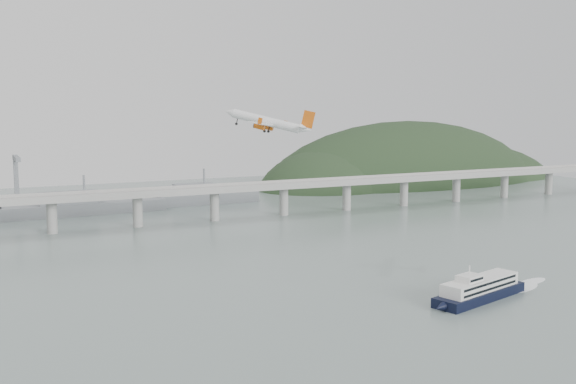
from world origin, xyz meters
TOP-DOWN VIEW (x-y plane):
  - ground at (0.00, 0.00)m, footprint 900.00×900.00m
  - bridge at (-1.15, 200.00)m, footprint 800.00×22.00m
  - headland at (285.18, 331.75)m, footprint 365.00×155.00m
  - ferry at (46.45, -15.12)m, footprint 75.00×27.73m
  - airliner at (-1.79, 71.04)m, footprint 35.03×33.73m

SIDE VIEW (x-z plane):
  - headland at x=285.18m, z-range -97.34..58.66m
  - ground at x=0.00m, z-range 0.00..0.00m
  - ferry at x=46.45m, z-range -3.29..11.10m
  - bridge at x=-1.15m, z-range 5.70..29.60m
  - airliner at x=-1.79m, z-range 59.75..72.46m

